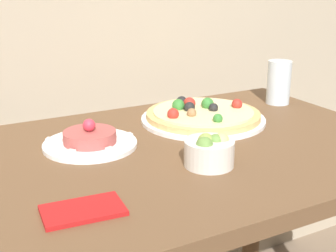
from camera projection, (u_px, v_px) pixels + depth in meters
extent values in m
cube|color=brown|center=(189.00, 152.00, 1.08)|extent=(1.00, 0.70, 0.03)
cylinder|color=brown|center=(254.00, 201.00, 1.64)|extent=(0.06, 0.06, 0.71)
cylinder|color=white|center=(203.00, 119.00, 1.24)|extent=(0.33, 0.33, 0.01)
cylinder|color=#DBB26B|center=(203.00, 115.00, 1.23)|extent=(0.30, 0.30, 0.01)
cylinder|color=beige|center=(203.00, 111.00, 1.23)|extent=(0.27, 0.27, 0.01)
sphere|color=black|center=(182.00, 102.00, 1.28)|extent=(0.03, 0.03, 0.03)
sphere|color=#387F33|center=(208.00, 104.00, 1.26)|extent=(0.03, 0.03, 0.03)
sphere|color=black|center=(190.00, 107.00, 1.23)|extent=(0.03, 0.03, 0.03)
sphere|color=#B22D23|center=(189.00, 104.00, 1.26)|extent=(0.03, 0.03, 0.03)
sphere|color=#997047|center=(192.00, 113.00, 1.18)|extent=(0.02, 0.02, 0.02)
sphere|color=#B22D23|center=(237.00, 104.00, 1.26)|extent=(0.03, 0.03, 0.03)
sphere|color=#B22D23|center=(173.00, 114.00, 1.17)|extent=(0.03, 0.03, 0.03)
sphere|color=#387F33|center=(178.00, 105.00, 1.24)|extent=(0.03, 0.03, 0.03)
sphere|color=black|center=(214.00, 108.00, 1.23)|extent=(0.02, 0.02, 0.02)
sphere|color=#387F33|center=(218.00, 119.00, 1.14)|extent=(0.02, 0.02, 0.02)
cylinder|color=white|center=(90.00, 144.00, 1.06)|extent=(0.21, 0.21, 0.01)
cylinder|color=#B2514C|center=(90.00, 137.00, 1.05)|extent=(0.12, 0.12, 0.03)
sphere|color=#E0384C|center=(89.00, 125.00, 1.05)|extent=(0.03, 0.03, 0.03)
cube|color=white|center=(124.00, 135.00, 1.09)|extent=(0.04, 0.02, 0.01)
cube|color=white|center=(89.00, 129.00, 1.13)|extent=(0.03, 0.04, 0.01)
cube|color=white|center=(55.00, 139.00, 1.07)|extent=(0.04, 0.04, 0.01)
cube|color=white|center=(67.00, 153.00, 0.99)|extent=(0.04, 0.04, 0.01)
cube|color=white|center=(114.00, 150.00, 1.00)|extent=(0.03, 0.04, 0.01)
cylinder|color=silver|center=(209.00, 153.00, 0.95)|extent=(0.10, 0.10, 0.05)
sphere|color=#8EA34C|center=(206.00, 141.00, 0.95)|extent=(0.03, 0.03, 0.03)
sphere|color=#668E42|center=(204.00, 145.00, 0.93)|extent=(0.03, 0.03, 0.03)
sphere|color=#668E42|center=(216.00, 141.00, 0.95)|extent=(0.03, 0.03, 0.03)
sphere|color=#B7BC70|center=(219.00, 141.00, 0.95)|extent=(0.03, 0.03, 0.03)
cylinder|color=silver|center=(279.00, 82.00, 1.39)|extent=(0.07, 0.07, 0.13)
cube|color=red|center=(83.00, 210.00, 0.77)|extent=(0.14, 0.09, 0.01)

